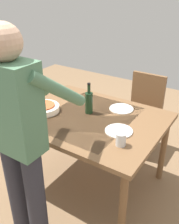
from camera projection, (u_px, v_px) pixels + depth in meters
ground_plane at (89, 181)px, 2.69m from camera, size 6.00×6.00×0.00m
dining_table at (89, 124)px, 2.37m from camera, size 1.32×1.04×0.76m
chair_near at (143, 108)px, 3.03m from camera, size 0.40×0.40×0.91m
person_server at (20, 136)px, 1.68m from camera, size 0.42×0.61×1.69m
wine_bottle at (89, 102)px, 2.36m from camera, size 0.07×0.07×0.30m
wine_glass_left at (26, 115)px, 2.15m from camera, size 0.07×0.07×0.15m
water_cup_near_left at (20, 116)px, 2.26m from camera, size 0.08×0.08×0.09m
water_cup_near_right at (121, 139)px, 1.91m from camera, size 0.08×0.08×0.10m
serving_bowl_pasta at (43, 108)px, 2.42m from camera, size 0.30×0.30×0.07m
dinner_plate_near at (119, 131)px, 2.11m from camera, size 0.23×0.23×0.01m
dinner_plate_far at (121, 109)px, 2.47m from camera, size 0.23×0.23×0.01m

